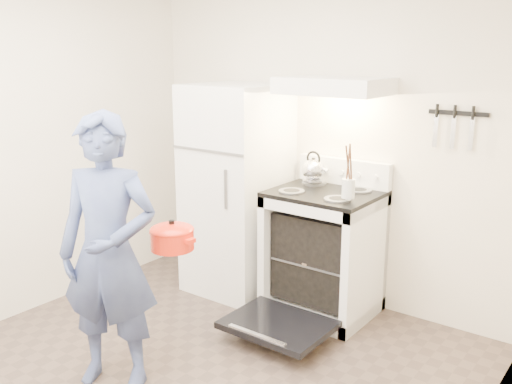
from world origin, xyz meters
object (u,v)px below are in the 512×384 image
Objects in this scene: refrigerator at (237,189)px; person at (109,253)px; stove_body at (323,254)px; dutch_oven at (172,239)px; tea_kettle at (313,168)px.

refrigerator is 1.04× the size of person.
refrigerator is at bearing -178.23° from stove_body.
person is at bearing -122.72° from dutch_oven.
refrigerator is 1.33m from dutch_oven.
dutch_oven is (-0.14, -1.38, -0.22)m from tea_kettle.
tea_kettle is at bearing 13.03° from refrigerator.
person is at bearing -79.46° from refrigerator.
person reaches higher than dutch_oven.
refrigerator is at bearing -166.97° from tea_kettle.
dutch_oven is (0.49, -1.24, 0.01)m from refrigerator.
stove_body is (0.81, 0.02, -0.39)m from refrigerator.
tea_kettle is 1.75m from person.
stove_body is 0.66m from tea_kettle.
dutch_oven is at bearing -104.23° from stove_body.
refrigerator is 0.69m from tea_kettle.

